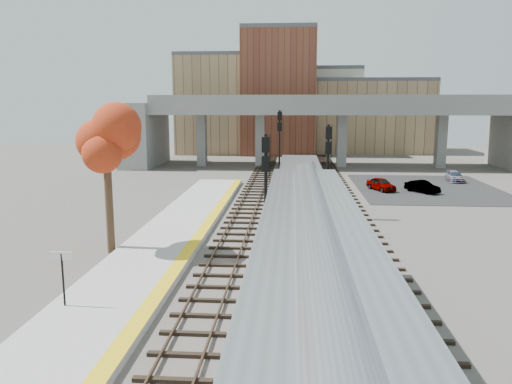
% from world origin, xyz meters
% --- Properties ---
extents(ground, '(160.00, 160.00, 0.00)m').
position_xyz_m(ground, '(0.00, 0.00, 0.00)').
color(ground, '#47423D').
rests_on(ground, ground).
extents(platform, '(4.50, 60.00, 0.35)m').
position_xyz_m(platform, '(-7.25, 0.00, 0.17)').
color(platform, '#9E9E99').
rests_on(platform, ground).
extents(yellow_strip, '(0.70, 60.00, 0.01)m').
position_xyz_m(yellow_strip, '(-5.35, 0.00, 0.35)').
color(yellow_strip, yellow).
rests_on(yellow_strip, platform).
extents(tracks, '(10.70, 95.00, 0.25)m').
position_xyz_m(tracks, '(0.93, 12.50, 0.08)').
color(tracks, black).
rests_on(tracks, ground).
extents(overpass, '(54.00, 12.00, 9.50)m').
position_xyz_m(overpass, '(4.92, 45.00, 5.81)').
color(overpass, slate).
rests_on(overpass, ground).
extents(buildings_far, '(43.00, 21.00, 20.60)m').
position_xyz_m(buildings_far, '(1.26, 66.57, 7.88)').
color(buildings_far, '#A3865E').
rests_on(buildings_far, ground).
extents(parking_lot, '(14.00, 18.00, 0.04)m').
position_xyz_m(parking_lot, '(14.00, 28.00, 0.02)').
color(parking_lot, black).
rests_on(parking_lot, ground).
extents(locomotive, '(3.02, 19.05, 4.10)m').
position_xyz_m(locomotive, '(1.00, 11.97, 2.28)').
color(locomotive, '#A8AAB2').
rests_on(locomotive, ground).
extents(coach, '(3.03, 25.00, 5.00)m').
position_xyz_m(coach, '(1.00, -10.64, 2.80)').
color(coach, '#A8AAB2').
rests_on(coach, ground).
extents(signal_mast_near, '(0.60, 0.64, 6.77)m').
position_xyz_m(signal_mast_near, '(-1.10, 5.16, 3.31)').
color(signal_mast_near, '#9E9E99').
rests_on(signal_mast_near, ground).
extents(signal_mast_mid, '(0.60, 0.64, 6.95)m').
position_xyz_m(signal_mast_mid, '(3.00, 13.96, 3.43)').
color(signal_mast_mid, '#9E9E99').
rests_on(signal_mast_mid, ground).
extents(signal_mast_far, '(0.60, 0.64, 7.70)m').
position_xyz_m(signal_mast_far, '(-1.10, 34.71, 3.93)').
color(signal_mast_far, '#9E9E99').
rests_on(signal_mast_far, ground).
extents(station_sign, '(0.90, 0.08, 2.27)m').
position_xyz_m(station_sign, '(-8.78, -4.16, 1.98)').
color(station_sign, black).
rests_on(station_sign, platform).
extents(tree, '(3.60, 3.60, 8.66)m').
position_xyz_m(tree, '(-9.92, 4.24, 6.42)').
color(tree, '#382619').
rests_on(tree, ground).
extents(car_a, '(2.78, 3.91, 1.24)m').
position_xyz_m(car_a, '(9.13, 26.23, 0.66)').
color(car_a, '#99999E').
rests_on(car_a, parking_lot).
extents(car_b, '(3.05, 3.50, 1.14)m').
position_xyz_m(car_b, '(12.83, 25.27, 0.61)').
color(car_b, '#99999E').
rests_on(car_b, parking_lot).
extents(car_c, '(1.81, 3.85, 1.08)m').
position_xyz_m(car_c, '(18.15, 32.64, 0.58)').
color(car_c, '#99999E').
rests_on(car_c, parking_lot).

